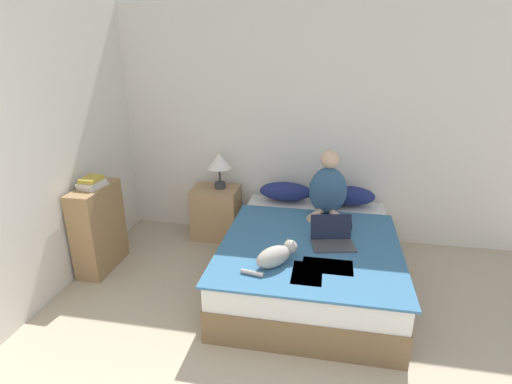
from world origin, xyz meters
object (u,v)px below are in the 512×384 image
at_px(table_lamp, 219,163).
at_px(book_stack_top, 92,183).
at_px(nightstand, 216,212).
at_px(bed, 310,260).
at_px(cat_tabby, 276,255).
at_px(person_sitting, 328,188).
at_px(pillow_far, 348,195).
at_px(pillow_near, 286,191).
at_px(laptop_open, 332,239).
at_px(bookshelf, 99,228).

bearing_deg(table_lamp, book_stack_top, -137.57).
height_order(nightstand, table_lamp, table_lamp).
xyz_separation_m(bed, cat_tabby, (-0.25, -0.56, 0.34)).
height_order(person_sitting, nightstand, person_sitting).
distance_m(pillow_far, cat_tabby, 1.50).
distance_m(bed, cat_tabby, 0.70).
height_order(pillow_near, pillow_far, same).
bearing_deg(book_stack_top, cat_tabby, -14.55).
xyz_separation_m(bed, person_sitting, (0.12, 0.52, 0.53)).
bearing_deg(bed, table_lamp, 143.07).
xyz_separation_m(laptop_open, table_lamp, (-1.26, 0.95, 0.34)).
relative_size(cat_tabby, nightstand, 0.67).
height_order(bed, cat_tabby, cat_tabby).
distance_m(bed, person_sitting, 0.75).
xyz_separation_m(cat_tabby, laptop_open, (0.43, 0.43, -0.03)).
height_order(person_sitting, laptop_open, person_sitting).
xyz_separation_m(table_lamp, bookshelf, (-0.99, -0.90, -0.46)).
relative_size(person_sitting, book_stack_top, 2.55).
relative_size(bed, pillow_far, 3.43).
bearing_deg(nightstand, bookshelf, -137.11).
distance_m(person_sitting, book_stack_top, 2.27).
height_order(pillow_far, book_stack_top, book_stack_top).
bearing_deg(bed, pillow_near, 112.23).
xyz_separation_m(person_sitting, book_stack_top, (-2.19, -0.61, 0.13)).
distance_m(cat_tabby, table_lamp, 1.64).
xyz_separation_m(bed, nightstand, (-1.13, 0.79, 0.05)).
relative_size(pillow_far, person_sitting, 0.86).
relative_size(bed, table_lamp, 4.85).
xyz_separation_m(bed, laptop_open, (0.19, -0.14, 0.30)).
bearing_deg(laptop_open, person_sitting, 83.11).
height_order(bed, pillow_near, pillow_near).
distance_m(person_sitting, nightstand, 1.36).
bearing_deg(pillow_far, cat_tabby, -112.74).
bearing_deg(person_sitting, cat_tabby, -108.67).
bearing_deg(bookshelf, nightstand, 42.89).
distance_m(nightstand, bookshelf, 1.29).
xyz_separation_m(pillow_near, bookshelf, (-1.74, -0.91, -0.17)).
xyz_separation_m(person_sitting, cat_tabby, (-0.37, -1.09, -0.19)).
bearing_deg(cat_tabby, bed, 17.02).
xyz_separation_m(laptop_open, nightstand, (-1.31, 0.92, -0.25)).
relative_size(laptop_open, book_stack_top, 1.56).
bearing_deg(cat_tabby, pillow_near, 44.24).
xyz_separation_m(table_lamp, book_stack_top, (-0.99, -0.90, 0.01)).
distance_m(pillow_near, pillow_far, 0.67).
relative_size(laptop_open, bookshelf, 0.47).
distance_m(pillow_near, cat_tabby, 1.39).
distance_m(laptop_open, book_stack_top, 2.28).
bearing_deg(nightstand, book_stack_top, -136.84).
bearing_deg(pillow_far, person_sitting, -125.54).
relative_size(person_sitting, bookshelf, 0.78).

